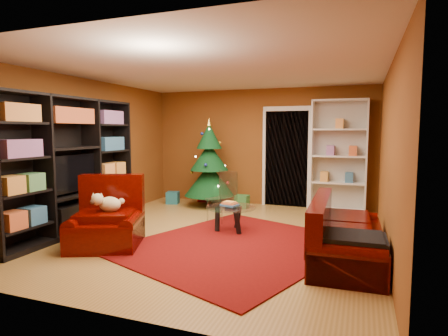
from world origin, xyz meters
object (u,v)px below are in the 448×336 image
(media_unit, at_px, (69,166))
(gift_box_green, at_px, (242,202))
(white_bookshelf, at_px, (339,156))
(acrylic_chair, at_px, (221,199))
(christmas_tree, at_px, (209,163))
(armchair, at_px, (106,219))
(sofa, at_px, (347,230))
(dog, at_px, (110,204))
(rug, at_px, (236,246))
(gift_box_teal, at_px, (173,198))
(gift_box_red, at_px, (203,197))
(coffee_table, at_px, (231,219))

(media_unit, relative_size, gift_box_green, 10.42)
(white_bookshelf, bearing_deg, acrylic_chair, -139.15)
(christmas_tree, height_order, armchair, christmas_tree)
(gift_box_green, xyz_separation_m, sofa, (2.27, -2.70, 0.27))
(christmas_tree, height_order, dog, christmas_tree)
(media_unit, relative_size, dog, 7.20)
(media_unit, bearing_deg, white_bookshelf, 38.51)
(gift_box_green, bearing_deg, armchair, -107.44)
(rug, height_order, gift_box_teal, gift_box_teal)
(white_bookshelf, bearing_deg, media_unit, -141.18)
(christmas_tree, height_order, gift_box_green, christmas_tree)
(gift_box_red, relative_size, armchair, 0.20)
(christmas_tree, xyz_separation_m, white_bookshelf, (2.71, 0.42, 0.20))
(armchair, bearing_deg, christmas_tree, 62.66)
(christmas_tree, height_order, acrylic_chair, christmas_tree)
(white_bookshelf, bearing_deg, christmas_tree, -171.50)
(coffee_table, relative_size, acrylic_chair, 0.98)
(armchair, distance_m, dog, 0.21)
(coffee_table, bearing_deg, acrylic_chair, 124.30)
(white_bookshelf, bearing_deg, coffee_table, -124.62)
(gift_box_teal, xyz_separation_m, gift_box_green, (1.64, 0.08, 0.00))
(media_unit, relative_size, gift_box_teal, 10.62)
(media_unit, distance_m, acrylic_chair, 2.65)
(gift_box_teal, bearing_deg, gift_box_green, 2.88)
(gift_box_red, bearing_deg, sofa, -42.60)
(gift_box_red, bearing_deg, gift_box_teal, -139.75)
(white_bookshelf, distance_m, acrylic_chair, 2.68)
(gift_box_green, bearing_deg, gift_box_red, 160.32)
(rug, distance_m, christmas_tree, 3.12)
(gift_box_red, bearing_deg, coffee_table, -56.87)
(gift_box_green, distance_m, acrylic_chair, 1.36)
(media_unit, xyz_separation_m, gift_box_teal, (0.38, 2.79, -0.97))
(christmas_tree, xyz_separation_m, gift_box_red, (-0.34, 0.44, -0.85))
(dog, relative_size, sofa, 0.21)
(gift_box_red, height_order, acrylic_chair, acrylic_chair)
(gift_box_red, height_order, sofa, sofa)
(rug, xyz_separation_m, acrylic_chair, (-0.72, 1.29, 0.41))
(gift_box_green, height_order, dog, dog)
(christmas_tree, height_order, coffee_table, christmas_tree)
(gift_box_red, bearing_deg, dog, -88.60)
(media_unit, relative_size, gift_box_red, 13.72)
(rug, xyz_separation_m, gift_box_green, (-0.74, 2.62, 0.13))
(dog, bearing_deg, gift_box_green, 50.34)
(rug, distance_m, gift_box_green, 2.73)
(christmas_tree, bearing_deg, media_unit, -114.38)
(gift_box_green, distance_m, armchair, 3.44)
(dog, bearing_deg, sofa, -13.54)
(media_unit, xyz_separation_m, armchair, (1.00, -0.39, -0.70))
(white_bookshelf, distance_m, armchair, 4.77)
(white_bookshelf, xyz_separation_m, coffee_table, (-1.55, -2.27, -0.93))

